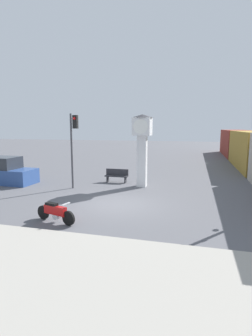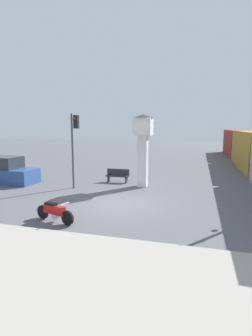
{
  "view_description": "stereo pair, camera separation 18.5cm",
  "coord_description": "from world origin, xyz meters",
  "views": [
    {
      "loc": [
        3.62,
        -12.06,
        3.8
      ],
      "look_at": [
        0.27,
        0.63,
        1.74
      ],
      "focal_mm": 28.0,
      "sensor_mm": 36.0,
      "label": 1
    },
    {
      "loc": [
        3.79,
        -12.02,
        3.8
      ],
      "look_at": [
        0.27,
        0.63,
        1.74
      ],
      "focal_mm": 28.0,
      "sensor_mm": 36.0,
      "label": 2
    }
  ],
  "objects": [
    {
      "name": "ground_plane",
      "position": [
        0.0,
        0.0,
        0.0
      ],
      "size": [
        120.0,
        120.0,
        0.0
      ],
      "primitive_type": "plane",
      "color": "#56565B"
    },
    {
      "name": "bench",
      "position": [
        -1.55,
        5.02,
        0.49
      ],
      "size": [
        1.6,
        0.44,
        0.92
      ],
      "color": "#2D2D33",
      "rests_on": "ground_plane"
    },
    {
      "name": "motorcycle",
      "position": [
        -1.71,
        -3.01,
        0.42
      ],
      "size": [
        1.93,
        0.69,
        0.87
      ],
      "rotation": [
        0.0,
        0.0,
        -0.28
      ],
      "color": "black",
      "rests_on": "ground_plane"
    },
    {
      "name": "freight_train",
      "position": [
        8.8,
        14.42,
        1.7
      ],
      "size": [
        2.8,
        33.88,
        3.4
      ],
      "color": "#ADA393",
      "rests_on": "ground_plane"
    },
    {
      "name": "sidewalk_strip",
      "position": [
        0.0,
        -7.02,
        0.05
      ],
      "size": [
        36.0,
        6.0,
        0.1
      ],
      "color": "#9E998E",
      "rests_on": "ground_plane"
    },
    {
      "name": "parked_car",
      "position": [
        -8.92,
        2.83,
        0.75
      ],
      "size": [
        4.23,
        1.87,
        1.8
      ],
      "rotation": [
        0.0,
        0.0,
        -0.02
      ],
      "color": "#2D4C8C",
      "rests_on": "ground_plane"
    },
    {
      "name": "traffic_light",
      "position": [
        -3.58,
        2.62,
        3.15
      ],
      "size": [
        0.5,
        0.35,
        4.61
      ],
      "color": "#47474C",
      "rests_on": "ground_plane"
    },
    {
      "name": "clock_tower",
      "position": [
        0.38,
        4.22,
        3.05
      ],
      "size": [
        1.33,
        1.33,
        4.59
      ],
      "color": "white",
      "rests_on": "ground_plane"
    }
  ]
}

